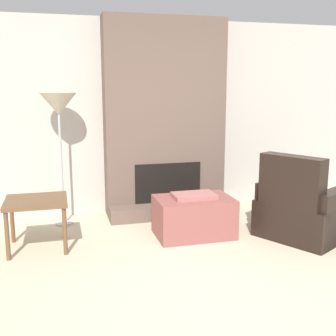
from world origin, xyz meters
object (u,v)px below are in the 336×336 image
Objects in this scene: ottoman at (194,216)px; side_table at (36,206)px; armchair at (305,211)px; floor_lamp_left at (59,107)px.

ottoman is 1.38× the size of side_table.
floor_lamp_left is (-2.70, 1.15, 1.17)m from armchair.
armchair is 0.81× the size of floor_lamp_left.
armchair is (1.24, -0.33, 0.06)m from ottoman.
armchair is 3.16m from floor_lamp_left.
floor_lamp_left reaches higher than armchair.
floor_lamp_left reaches higher than side_table.
armchair is at bearing -7.27° from side_table.
side_table is (-1.74, 0.05, 0.23)m from ottoman.
ottoman is 1.29m from armchair.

